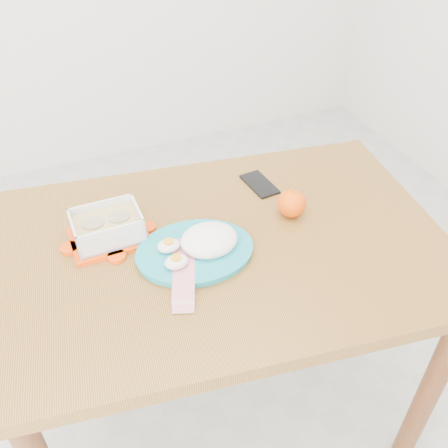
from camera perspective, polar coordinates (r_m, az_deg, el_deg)
name	(u,v)px	position (r m, az deg, el deg)	size (l,w,h in m)	color
ground	(192,408)	(1.85, -3.71, -20.25)	(3.50, 3.50, 0.00)	#B7B7B2
dining_table	(224,271)	(1.35, 0.00, -5.44)	(1.23, 0.91, 0.75)	#97632A
food_container	(107,227)	(1.29, -13.18, -0.39)	(0.19, 0.15, 0.08)	#FF4307
orange_fruit	(292,203)	(1.35, 7.74, 2.34)	(0.08, 0.08, 0.08)	#FF5205
rice_plate	(199,246)	(1.23, -2.83, -2.49)	(0.32, 0.32, 0.08)	teal
candy_bar	(184,271)	(1.19, -4.59, -5.32)	(0.21, 0.05, 0.02)	red
smartphone	(260,184)	(1.47, 4.09, 4.56)	(0.06, 0.13, 0.01)	black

